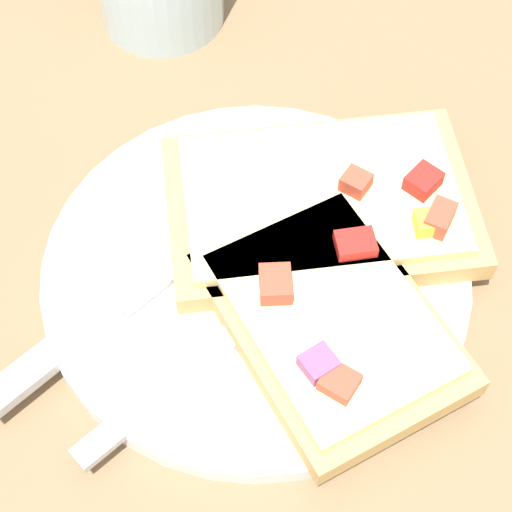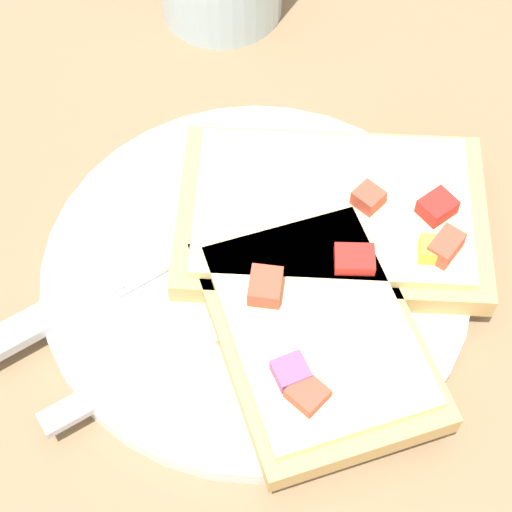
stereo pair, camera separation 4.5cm
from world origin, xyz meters
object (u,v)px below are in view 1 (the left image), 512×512
object	(u,v)px
fork	(260,313)
pizza_slice_main	(319,200)
pizza_slice_corner	(325,324)
plate	(256,272)
knife	(135,290)

from	to	relation	value
fork	pizza_slice_main	bearing A→B (deg)	21.00
pizza_slice_main	pizza_slice_corner	distance (m)	0.08
plate	knife	bearing A→B (deg)	59.55
knife	pizza_slice_corner	world-z (taller)	pizza_slice_corner
fork	pizza_slice_corner	size ratio (longest dim) A/B	1.34
plate	pizza_slice_main	size ratio (longest dim) A/B	1.16
fork	pizza_slice_corner	world-z (taller)	pizza_slice_corner
knife	pizza_slice_corner	xyz separation A→B (m)	(-0.09, -0.05, 0.01)
plate	fork	distance (m)	0.03
plate	pizza_slice_corner	distance (m)	0.06
pizza_slice_corner	plate	bearing A→B (deg)	11.83
fork	knife	size ratio (longest dim) A/B	0.92
plate	pizza_slice_main	world-z (taller)	pizza_slice_main
plate	pizza_slice_main	bearing A→B (deg)	-88.33
pizza_slice_main	fork	bearing A→B (deg)	-123.72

